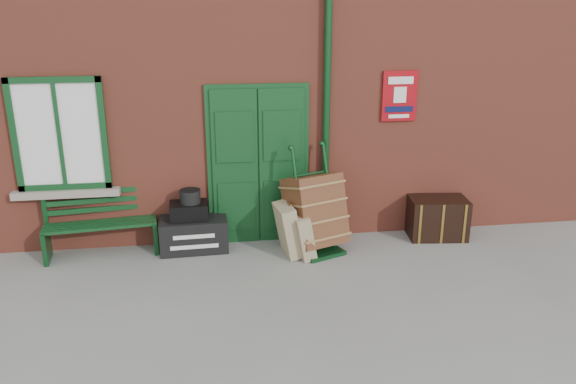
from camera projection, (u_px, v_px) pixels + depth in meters
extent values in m
plane|color=gray|center=(296.00, 285.00, 6.87)|extent=(80.00, 80.00, 0.00)
cube|color=#A04633|center=(264.00, 84.00, 9.53)|extent=(10.00, 4.00, 4.00)
cube|color=#103C19|center=(258.00, 167.00, 7.86)|extent=(1.42, 0.12, 2.32)
cube|color=white|center=(59.00, 135.00, 7.32)|extent=(1.20, 0.08, 1.50)
cylinder|color=#0D3717|center=(327.00, 102.00, 7.67)|extent=(0.10, 0.10, 4.00)
cube|color=#A00B13|center=(399.00, 96.00, 7.85)|extent=(0.50, 0.03, 0.70)
cube|color=#103C19|center=(101.00, 225.00, 7.57)|extent=(1.51, 0.55, 0.04)
cube|color=#103C19|center=(99.00, 200.00, 7.68)|extent=(1.47, 0.20, 0.39)
cube|color=#0D3717|center=(47.00, 245.00, 7.46)|extent=(0.11, 0.45, 0.44)
cube|color=#0D3717|center=(155.00, 235.00, 7.80)|extent=(0.11, 0.45, 0.44)
cube|color=black|center=(194.00, 234.00, 7.80)|extent=(0.94, 0.54, 0.46)
cube|color=black|center=(189.00, 211.00, 7.69)|extent=(0.52, 0.39, 0.23)
cylinder|color=black|center=(190.00, 196.00, 7.63)|extent=(0.29, 0.29, 0.18)
cube|color=#9D8A67|center=(288.00, 230.00, 7.60)|extent=(0.40, 0.55, 0.73)
cube|color=#9D8A67|center=(302.00, 235.00, 7.55)|extent=(0.35, 0.49, 0.63)
cube|color=#0D3717|center=(321.00, 252.00, 7.71)|extent=(0.67, 0.58, 0.06)
cylinder|color=#0D3717|center=(299.00, 203.00, 7.54)|extent=(0.19, 0.39, 1.43)
cylinder|color=#0D3717|center=(329.00, 197.00, 7.78)|extent=(0.19, 0.39, 1.43)
cylinder|color=black|center=(293.00, 244.00, 7.71)|extent=(0.15, 0.27, 0.27)
cylinder|color=black|center=(332.00, 235.00, 8.02)|extent=(0.15, 0.27, 0.27)
cube|color=brown|center=(315.00, 210.00, 7.69)|extent=(0.93, 0.96, 1.06)
cube|color=black|center=(437.00, 218.00, 8.22)|extent=(0.88, 0.63, 0.59)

